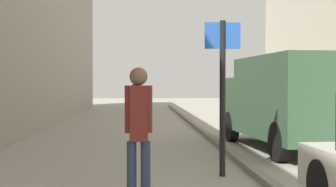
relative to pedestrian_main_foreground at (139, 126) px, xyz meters
name	(u,v)px	position (x,y,z in m)	size (l,w,h in m)	color
ground_plane	(153,138)	(0.36, 8.19, -1.01)	(80.00, 80.00, 0.00)	gray
kerb_strip	(207,135)	(1.94, 8.19, -0.95)	(0.16, 40.00, 0.12)	slate
pedestrian_main_foreground	(139,126)	(0.00, 0.00, 0.00)	(0.35, 0.23, 1.75)	#2D3851
pedestrian_mid_block	(136,97)	(-0.18, 14.09, 0.00)	(0.35, 0.23, 1.75)	gray
delivery_van	(288,100)	(3.46, 5.31, 0.16)	(2.33, 5.40, 2.16)	#335138
street_sign_post	(223,84)	(1.39, 2.03, 0.53)	(0.60, 0.10, 2.60)	black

